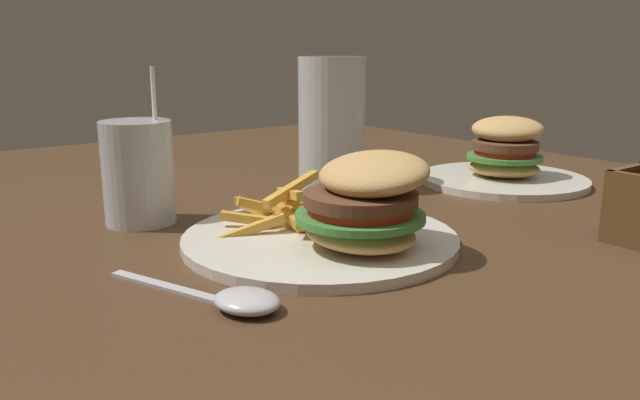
# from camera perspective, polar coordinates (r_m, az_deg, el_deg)

# --- Properties ---
(dining_table) EXTENTS (1.58, 1.15, 0.73)m
(dining_table) POSITION_cam_1_polar(r_m,az_deg,el_deg) (0.77, 4.81, -8.43)
(dining_table) COLOR #4C331E
(dining_table) RESTS_ON ground_plane
(meal_plate_near) EXTENTS (0.28, 0.28, 0.10)m
(meal_plate_near) POSITION_cam_1_polar(r_m,az_deg,el_deg) (0.61, 2.02, -1.67)
(meal_plate_near) COLOR silver
(meal_plate_near) RESTS_ON dining_table
(beer_glass) EXTENTS (0.09, 0.09, 0.18)m
(beer_glass) POSITION_cam_1_polar(r_m,az_deg,el_deg) (0.88, 1.08, 6.62)
(beer_glass) COLOR silver
(beer_glass) RESTS_ON dining_table
(juice_glass) EXTENTS (0.08, 0.08, 0.17)m
(juice_glass) POSITION_cam_1_polar(r_m,az_deg,el_deg) (0.73, -16.25, 2.00)
(juice_glass) COLOR silver
(juice_glass) RESTS_ON dining_table
(spoon) EXTENTS (0.17, 0.09, 0.02)m
(spoon) POSITION_cam_1_polar(r_m,az_deg,el_deg) (0.48, -7.42, -9.01)
(spoon) COLOR silver
(spoon) RESTS_ON dining_table
(meal_plate_far) EXTENTS (0.24, 0.24, 0.10)m
(meal_plate_far) POSITION_cam_1_polar(r_m,az_deg,el_deg) (0.95, 16.50, 3.38)
(meal_plate_far) COLOR silver
(meal_plate_far) RESTS_ON dining_table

